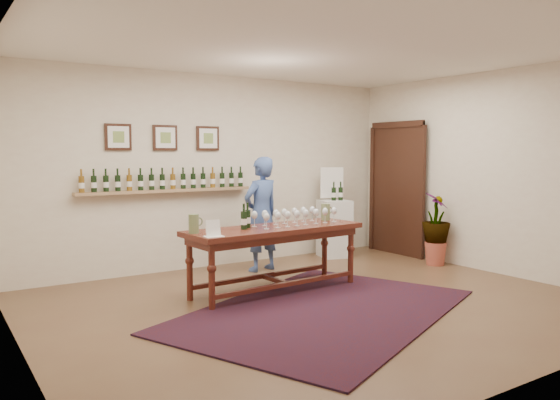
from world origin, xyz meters
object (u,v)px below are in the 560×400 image
tasting_table (275,237)px  person (261,214)px  display_pedestal (334,229)px  potted_plant (436,229)px

tasting_table → person: bearing=63.3°
display_pedestal → potted_plant: size_ratio=0.98×
display_pedestal → tasting_table: bearing=-146.2°
display_pedestal → person: person is taller
display_pedestal → potted_plant: bearing=-57.7°
display_pedestal → person: bearing=-171.0°
potted_plant → person: size_ratio=0.58×
tasting_table → person: size_ratio=1.40×
potted_plant → person: person is taller
person → tasting_table: bearing=56.2°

